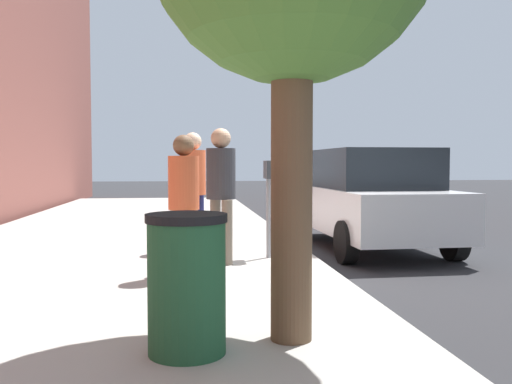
{
  "coord_description": "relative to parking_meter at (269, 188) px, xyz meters",
  "views": [
    {
      "loc": [
        -8.35,
        1.89,
        1.52
      ],
      "look_at": [
        -0.23,
        0.86,
        1.1
      ],
      "focal_mm": 38.86,
      "sensor_mm": 36.0,
      "label": 1
    }
  ],
  "objects": [
    {
      "name": "parking_officer",
      "position": [
        0.79,
        1.08,
        0.09
      ],
      "size": [
        0.5,
        0.4,
        1.85
      ],
      "rotation": [
        0.0,
        0.0,
        -2.1
      ],
      "color": "#191E4C",
      "rests_on": "sidewalk_slab"
    },
    {
      "name": "ground_plane",
      "position": [
        0.43,
        -0.7,
        -1.17
      ],
      "size": [
        80.0,
        80.0,
        0.0
      ],
      "primitive_type": "plane",
      "color": "#2B2B2D",
      "rests_on": "ground"
    },
    {
      "name": "trash_bin",
      "position": [
        -3.95,
        1.19,
        -0.51
      ],
      "size": [
        0.59,
        0.59,
        1.01
      ],
      "color": "#1E4C2D",
      "rests_on": "sidewalk_slab"
    },
    {
      "name": "pedestrian_bystander",
      "position": [
        -1.2,
        1.22,
        -0.01
      ],
      "size": [
        0.47,
        0.37,
        1.71
      ],
      "rotation": [
        0.0,
        0.0,
        -1.04
      ],
      "color": "tan",
      "rests_on": "sidewalk_slab"
    },
    {
      "name": "sidewalk_slab",
      "position": [
        0.43,
        2.3,
        -1.09
      ],
      "size": [
        28.0,
        6.0,
        0.15
      ],
      "primitive_type": "cube",
      "color": "#A8A59E",
      "rests_on": "ground_plane"
    },
    {
      "name": "pedestrian_at_meter",
      "position": [
        -0.31,
        0.71,
        0.09
      ],
      "size": [
        0.53,
        0.4,
        1.85
      ],
      "rotation": [
        0.0,
        0.0,
        -1.23
      ],
      "color": "#726656",
      "rests_on": "sidewalk_slab"
    },
    {
      "name": "parked_sedan_near",
      "position": [
        1.56,
        -2.05,
        -0.27
      ],
      "size": [
        4.45,
        2.06,
        1.77
      ],
      "color": "silver",
      "rests_on": "ground_plane"
    },
    {
      "name": "parking_meter",
      "position": [
        0.0,
        0.0,
        0.0
      ],
      "size": [
        0.36,
        0.12,
        1.41
      ],
      "color": "gray",
      "rests_on": "sidewalk_slab"
    }
  ]
}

